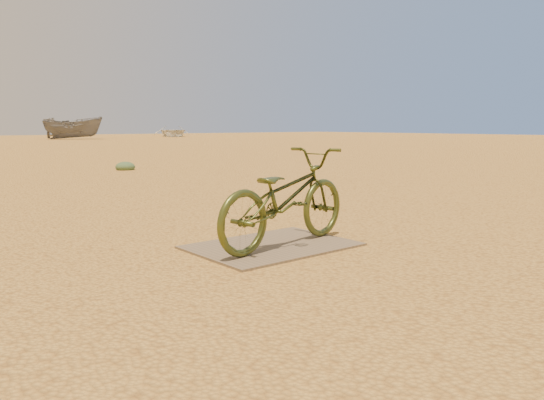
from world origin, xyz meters
TOP-DOWN VIEW (x-y plane):
  - ground at (0.00, 0.00)m, footprint 120.00×120.00m
  - plywood_board at (0.05, 0.05)m, footprint 1.54×1.10m
  - bicycle at (0.13, -0.05)m, footprint 1.86×0.90m
  - boat_mid_right at (12.09, 40.22)m, footprint 4.97×4.07m
  - boat_far_right at (23.04, 43.45)m, footprint 5.52×6.20m
  - kale_b at (2.73, 9.41)m, footprint 0.51×0.51m

SIDE VIEW (x-z plane):
  - ground at x=0.00m, z-range 0.00..0.00m
  - kale_b at x=2.73m, z-range -0.14..0.14m
  - plywood_board at x=0.05m, z-range 0.00..0.02m
  - bicycle at x=0.13m, z-range 0.02..0.96m
  - boat_far_right at x=23.04m, z-range 0.00..1.06m
  - boat_mid_right at x=12.09m, z-range 0.00..1.84m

